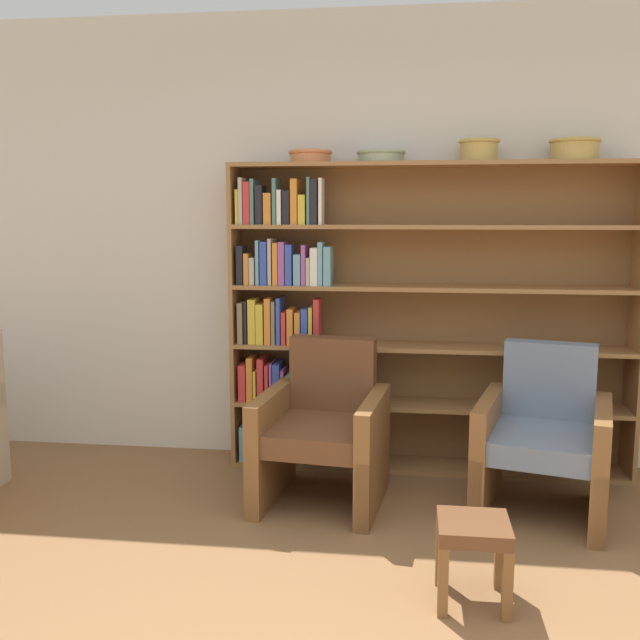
{
  "coord_description": "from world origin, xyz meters",
  "views": [
    {
      "loc": [
        0.08,
        -1.83,
        1.55
      ],
      "look_at": [
        -0.43,
        2.11,
        0.95
      ],
      "focal_mm": 40.0,
      "sensor_mm": 36.0,
      "label": 1
    }
  ],
  "objects_px": {
    "armchair_leather": "(324,431)",
    "bowl_brass": "(479,149)",
    "bowl_terracotta": "(575,148)",
    "bookshelf": "(386,318)",
    "footstool": "(473,539)",
    "bowl_slate": "(381,155)",
    "armchair_cushioned": "(544,440)",
    "bowl_olive": "(310,156)"
  },
  "relations": [
    {
      "from": "bowl_slate",
      "to": "bowl_terracotta",
      "type": "relative_size",
      "value": 1.01
    },
    {
      "from": "bowl_slate",
      "to": "bowl_terracotta",
      "type": "xyz_separation_m",
      "value": [
        1.09,
        -0.0,
        0.03
      ]
    },
    {
      "from": "bowl_olive",
      "to": "armchair_cushioned",
      "type": "height_order",
      "value": "bowl_olive"
    },
    {
      "from": "bookshelf",
      "to": "bowl_terracotta",
      "type": "bearing_deg",
      "value": -0.77
    },
    {
      "from": "armchair_cushioned",
      "to": "footstool",
      "type": "relative_size",
      "value": 2.51
    },
    {
      "from": "armchair_cushioned",
      "to": "footstool",
      "type": "distance_m",
      "value": 1.07
    },
    {
      "from": "bookshelf",
      "to": "armchair_leather",
      "type": "distance_m",
      "value": 0.84
    },
    {
      "from": "bookshelf",
      "to": "bowl_olive",
      "type": "height_order",
      "value": "bowl_olive"
    },
    {
      "from": "bowl_olive",
      "to": "bowl_terracotta",
      "type": "height_order",
      "value": "bowl_terracotta"
    },
    {
      "from": "bowl_olive",
      "to": "bowl_slate",
      "type": "xyz_separation_m",
      "value": [
        0.41,
        0.0,
        -0.0
      ]
    },
    {
      "from": "armchair_cushioned",
      "to": "footstool",
      "type": "height_order",
      "value": "armchair_cushioned"
    },
    {
      "from": "bookshelf",
      "to": "bowl_brass",
      "type": "height_order",
      "value": "bowl_brass"
    },
    {
      "from": "bowl_brass",
      "to": "bowl_terracotta",
      "type": "height_order",
      "value": "bowl_brass"
    },
    {
      "from": "armchair_leather",
      "to": "bowl_brass",
      "type": "bearing_deg",
      "value": -139.69
    },
    {
      "from": "bowl_brass",
      "to": "bowl_terracotta",
      "type": "distance_m",
      "value": 0.53
    },
    {
      "from": "bookshelf",
      "to": "bowl_brass",
      "type": "xyz_separation_m",
      "value": [
        0.52,
        -0.01,
        0.99
      ]
    },
    {
      "from": "bowl_brass",
      "to": "armchair_cushioned",
      "type": "xyz_separation_m",
      "value": [
        0.33,
        -0.55,
        -1.53
      ]
    },
    {
      "from": "bowl_olive",
      "to": "armchair_cushioned",
      "type": "distance_m",
      "value": 2.06
    },
    {
      "from": "bowl_terracotta",
      "to": "armchair_leather",
      "type": "height_order",
      "value": "bowl_terracotta"
    },
    {
      "from": "bowl_brass",
      "to": "armchair_cushioned",
      "type": "height_order",
      "value": "bowl_brass"
    },
    {
      "from": "bookshelf",
      "to": "footstool",
      "type": "relative_size",
      "value": 6.98
    },
    {
      "from": "bowl_olive",
      "to": "footstool",
      "type": "bearing_deg",
      "value": -60.3
    },
    {
      "from": "bowl_olive",
      "to": "bowl_terracotta",
      "type": "xyz_separation_m",
      "value": [
        1.5,
        -0.0,
        0.03
      ]
    },
    {
      "from": "bowl_olive",
      "to": "footstool",
      "type": "xyz_separation_m",
      "value": [
        0.87,
        -1.52,
        -1.62
      ]
    },
    {
      "from": "bookshelf",
      "to": "bowl_terracotta",
      "type": "xyz_separation_m",
      "value": [
        1.05,
        -0.01,
        0.99
      ]
    },
    {
      "from": "bookshelf",
      "to": "bowl_slate",
      "type": "relative_size",
      "value": 8.25
    },
    {
      "from": "bowl_brass",
      "to": "footstool",
      "type": "height_order",
      "value": "bowl_brass"
    },
    {
      "from": "bowl_brass",
      "to": "bowl_terracotta",
      "type": "xyz_separation_m",
      "value": [
        0.53,
        0.0,
        -0.0
      ]
    },
    {
      "from": "footstool",
      "to": "armchair_cushioned",
      "type": "bearing_deg",
      "value": 65.75
    },
    {
      "from": "bowl_slate",
      "to": "footstool",
      "type": "bearing_deg",
      "value": -73.44
    },
    {
      "from": "bowl_terracotta",
      "to": "footstool",
      "type": "xyz_separation_m",
      "value": [
        -0.63,
        -1.52,
        -1.64
      ]
    },
    {
      "from": "bookshelf",
      "to": "armchair_leather",
      "type": "height_order",
      "value": "bookshelf"
    },
    {
      "from": "armchair_leather",
      "to": "footstool",
      "type": "relative_size",
      "value": 2.51
    },
    {
      "from": "bowl_olive",
      "to": "bookshelf",
      "type": "bearing_deg",
      "value": 1.78
    },
    {
      "from": "bowl_brass",
      "to": "armchair_leather",
      "type": "bearing_deg",
      "value": -146.21
    },
    {
      "from": "bookshelf",
      "to": "armchair_cushioned",
      "type": "height_order",
      "value": "bookshelf"
    },
    {
      "from": "bowl_terracotta",
      "to": "armchair_cushioned",
      "type": "xyz_separation_m",
      "value": [
        -0.2,
        -0.55,
        -1.53
      ]
    },
    {
      "from": "bowl_olive",
      "to": "armchair_leather",
      "type": "distance_m",
      "value": 1.61
    },
    {
      "from": "bowl_olive",
      "to": "armchair_leather",
      "type": "xyz_separation_m",
      "value": [
        0.15,
        -0.55,
        -1.5
      ]
    },
    {
      "from": "bowl_slate",
      "to": "footstool",
      "type": "distance_m",
      "value": 2.26
    },
    {
      "from": "bowl_terracotta",
      "to": "footstool",
      "type": "height_order",
      "value": "bowl_terracotta"
    },
    {
      "from": "bowl_slate",
      "to": "bowl_brass",
      "type": "xyz_separation_m",
      "value": [
        0.56,
        -0.0,
        0.03
      ]
    }
  ]
}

